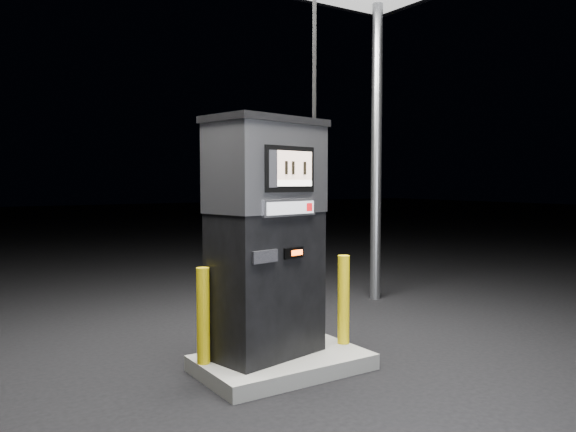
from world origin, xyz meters
TOP-DOWN VIEW (x-y plane):
  - ground at (0.00, 0.00)m, footprint 80.00×80.00m
  - pump_island at (0.00, 0.00)m, footprint 1.60×1.00m
  - fuel_dispenser at (-0.11, 0.10)m, footprint 1.31×0.89m
  - bollard_left at (-0.74, 0.19)m, footprint 0.15×0.15m
  - bollard_right at (0.74, -0.02)m, footprint 0.16×0.16m

SIDE VIEW (x-z plane):
  - ground at x=0.00m, z-range 0.00..0.00m
  - pump_island at x=0.00m, z-range 0.00..0.15m
  - bollard_left at x=-0.74m, z-range 0.15..1.04m
  - bollard_right at x=0.74m, z-range 0.15..1.06m
  - fuel_dispenser at x=-0.11m, z-range -1.04..3.66m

